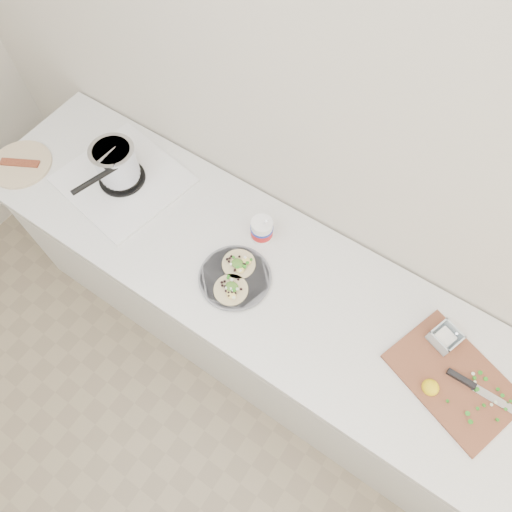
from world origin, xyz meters
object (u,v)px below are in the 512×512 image
Objects in this scene: cutboard at (455,375)px; bacon_plate at (21,164)px; tub at (262,229)px; stove at (119,169)px; taco_plate at (235,277)px.

bacon_plate is at bearing -155.13° from cutboard.
tub is 1.13m from bacon_plate.
stove is 1.97× the size of taco_plate.
stove is at bearing -160.61° from cutboard.
tub is (0.66, 0.10, -0.01)m from stove.
cutboard is at bearing 7.82° from taco_plate.
cutboard reaches higher than taco_plate.
stove reaches higher than bacon_plate.
stove reaches higher than tub.
cutboard is (0.86, -0.10, -0.05)m from tub.
taco_plate is 0.85m from cutboard.
tub is at bearing -167.12° from cutboard.
taco_plate reaches higher than bacon_plate.
tub is at bearing 94.38° from taco_plate.
tub reaches higher than taco_plate.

